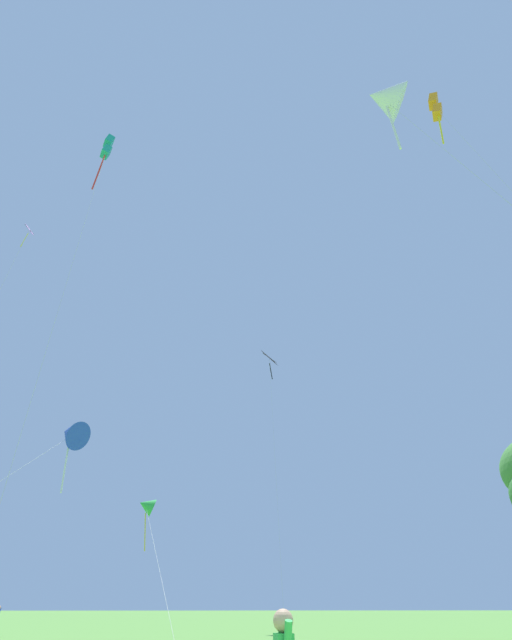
{
  "coord_description": "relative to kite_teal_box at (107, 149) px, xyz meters",
  "views": [
    {
      "loc": [
        -0.93,
        -3.3,
        1.69
      ],
      "look_at": [
        0.24,
        20.32,
        17.01
      ],
      "focal_mm": 24.77,
      "sensor_mm": 36.0,
      "label": 1
    }
  ],
  "objects": [
    {
      "name": "kite_blue_delta",
      "position": [
        0.3,
        4.71,
        -18.25
      ],
      "size": [
        4.11,
        12.55,
        10.5
      ],
      "color": "blue",
      "rests_on": "ground_plane"
    },
    {
      "name": "kite_orange_box",
      "position": [
        22.01,
        -3.03,
        1.61
      ],
      "size": [
        1.85,
        8.75,
        30.68
      ],
      "color": "orange",
      "rests_on": "ground_plane"
    },
    {
      "name": "kite_white_distant",
      "position": [
        16.38,
        -7.02,
        -4.53
      ],
      "size": [
        3.54,
        7.91,
        24.52
      ],
      "color": "white",
      "rests_on": "ground_plane"
    },
    {
      "name": "kite_green_small",
      "position": [
        4.52,
        6.57,
        -21.55
      ],
      "size": [
        3.98,
        10.12,
        6.83
      ],
      "color": "green",
      "rests_on": "ground_plane"
    },
    {
      "name": "kite_black_large",
      "position": [
        13.22,
        27.62,
        -1.98
      ],
      "size": [
        2.04,
        7.93,
        27.85
      ],
      "color": "black",
      "rests_on": "ground_plane"
    },
    {
      "name": "kite_purple_streamer",
      "position": [
        -4.83,
        2.54,
        -7.39
      ],
      "size": [
        3.21,
        6.98,
        23.61
      ],
      "color": "purple",
      "rests_on": "ground_plane"
    },
    {
      "name": "kite_teal_box",
      "position": [
        0.0,
        0.0,
        0.0
      ],
      "size": [
        3.89,
        7.9,
        29.01
      ],
      "color": "teal",
      "rests_on": "ground_plane"
    }
  ]
}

